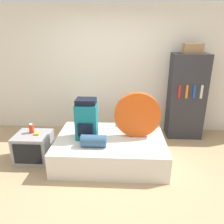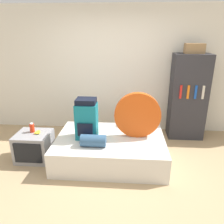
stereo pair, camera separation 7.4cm
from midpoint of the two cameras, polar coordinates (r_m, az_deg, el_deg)
ground_plane at (r=3.40m, az=-0.57°, el=-17.09°), size 16.00×16.00×0.00m
wall_back at (r=4.67m, az=1.37°, el=10.70°), size 8.00×0.05×2.60m
bed at (r=3.77m, az=0.16°, el=-9.39°), size 1.79×1.29×0.41m
backpack at (r=3.56m, az=-6.06°, el=-1.88°), size 0.34×0.32×0.67m
tent_bag at (r=3.58m, az=7.27°, el=-0.84°), size 0.76×0.10×0.76m
sleeping_roll at (r=3.37m, az=-4.28°, el=-7.47°), size 0.39×0.19×0.19m
television at (r=3.97m, az=-19.12°, el=-8.45°), size 0.56×0.52×0.47m
canister at (r=3.90m, az=-19.65°, el=-3.90°), size 0.08×0.08×0.16m
banana_bunch at (r=3.85m, az=-18.26°, el=-5.00°), size 0.11×0.14×0.04m
bookshelf at (r=4.63m, az=19.63°, el=3.67°), size 0.69×0.46×1.69m
cardboard_box at (r=4.48m, az=21.20°, el=15.23°), size 0.35×0.21×0.18m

